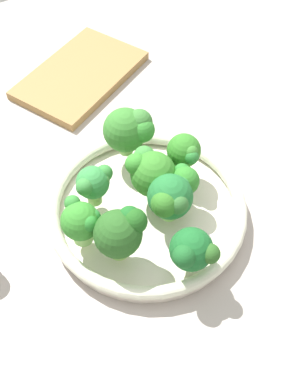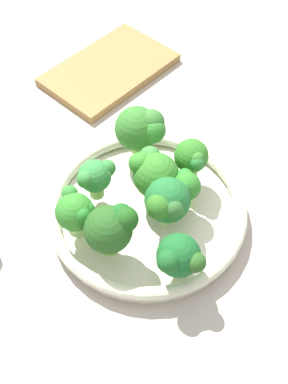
{
  "view_description": "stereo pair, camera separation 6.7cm",
  "coord_description": "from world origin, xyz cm",
  "px_view_note": "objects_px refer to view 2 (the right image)",
  "views": [
    {
      "loc": [
        -20.77,
        -36.65,
        60.31
      ],
      "look_at": [
        -0.47,
        -1.44,
        6.4
      ],
      "focal_mm": 44.92,
      "sensor_mm": 36.0,
      "label": 1
    },
    {
      "loc": [
        -14.67,
        -39.52,
        60.31
      ],
      "look_at": [
        -0.47,
        -1.44,
        6.4
      ],
      "focal_mm": 44.92,
      "sensor_mm": 36.0,
      "label": 2
    }
  ],
  "objects_px": {
    "broccoli_floret_2": "(142,128)",
    "broccoli_floret_8": "(95,177)",
    "broccoli_floret_1": "(76,212)",
    "broccoli_floret_3": "(181,256)",
    "broccoli_floret_7": "(167,202)",
    "broccoli_floret_5": "(185,187)",
    "cutting_board": "(110,70)",
    "bowl": "(144,211)",
    "broccoli_floret_6": "(192,157)",
    "broccoli_floret_4": "(111,228)",
    "broccoli_floret_0": "(154,172)"
  },
  "relations": [
    {
      "from": "broccoli_floret_2",
      "to": "broccoli_floret_4",
      "type": "bearing_deg",
      "value": -122.99
    },
    {
      "from": "broccoli_floret_2",
      "to": "broccoli_floret_4",
      "type": "height_order",
      "value": "broccoli_floret_2"
    },
    {
      "from": "broccoli_floret_1",
      "to": "broccoli_floret_7",
      "type": "relative_size",
      "value": 0.91
    },
    {
      "from": "broccoli_floret_0",
      "to": "broccoli_floret_3",
      "type": "height_order",
      "value": "broccoli_floret_0"
    },
    {
      "from": "broccoli_floret_3",
      "to": "broccoli_floret_6",
      "type": "height_order",
      "value": "broccoli_floret_6"
    },
    {
      "from": "broccoli_floret_0",
      "to": "broccoli_floret_2",
      "type": "xyz_separation_m",
      "value": [
        0.01,
        0.08,
        0.01
      ]
    },
    {
      "from": "broccoli_floret_2",
      "to": "broccoli_floret_3",
      "type": "relative_size",
      "value": 1.24
    },
    {
      "from": "bowl",
      "to": "broccoli_floret_6",
      "type": "bearing_deg",
      "value": 17.77
    },
    {
      "from": "broccoli_floret_1",
      "to": "broccoli_floret_3",
      "type": "height_order",
      "value": "broccoli_floret_1"
    },
    {
      "from": "broccoli_floret_3",
      "to": "broccoli_floret_8",
      "type": "distance_m",
      "value": 0.17
    },
    {
      "from": "broccoli_floret_2",
      "to": "cutting_board",
      "type": "xyz_separation_m",
      "value": [
        0.02,
        0.24,
        -0.08
      ]
    },
    {
      "from": "broccoli_floret_0",
      "to": "broccoli_floret_3",
      "type": "distance_m",
      "value": 0.14
    },
    {
      "from": "broccoli_floret_6",
      "to": "broccoli_floret_8",
      "type": "height_order",
      "value": "same"
    },
    {
      "from": "bowl",
      "to": "broccoli_floret_5",
      "type": "distance_m",
      "value": 0.08
    },
    {
      "from": "broccoli_floret_0",
      "to": "broccoli_floret_8",
      "type": "relative_size",
      "value": 1.12
    },
    {
      "from": "broccoli_floret_0",
      "to": "broccoli_floret_5",
      "type": "distance_m",
      "value": 0.05
    },
    {
      "from": "broccoli_floret_2",
      "to": "broccoli_floret_8",
      "type": "xyz_separation_m",
      "value": [
        -0.09,
        -0.06,
        -0.01
      ]
    },
    {
      "from": "broccoli_floret_1",
      "to": "broccoli_floret_5",
      "type": "distance_m",
      "value": 0.15
    },
    {
      "from": "broccoli_floret_1",
      "to": "broccoli_floret_5",
      "type": "height_order",
      "value": "broccoli_floret_1"
    },
    {
      "from": "broccoli_floret_0",
      "to": "broccoli_floret_7",
      "type": "relative_size",
      "value": 0.98
    },
    {
      "from": "broccoli_floret_1",
      "to": "cutting_board",
      "type": "relative_size",
      "value": 0.29
    },
    {
      "from": "broccoli_floret_7",
      "to": "broccoli_floret_8",
      "type": "height_order",
      "value": "broccoli_floret_7"
    },
    {
      "from": "broccoli_floret_4",
      "to": "broccoli_floret_3",
      "type": "bearing_deg",
      "value": -41.99
    },
    {
      "from": "broccoli_floret_8",
      "to": "broccoli_floret_4",
      "type": "bearing_deg",
      "value": -94.06
    },
    {
      "from": "broccoli_floret_3",
      "to": "broccoli_floret_6",
      "type": "bearing_deg",
      "value": 61.17
    },
    {
      "from": "cutting_board",
      "to": "broccoli_floret_4",
      "type": "bearing_deg",
      "value": -107.08
    },
    {
      "from": "cutting_board",
      "to": "broccoli_floret_8",
      "type": "bearing_deg",
      "value": -110.83
    },
    {
      "from": "broccoli_floret_6",
      "to": "cutting_board",
      "type": "xyz_separation_m",
      "value": [
        -0.03,
        0.31,
        -0.07
      ]
    },
    {
      "from": "broccoli_floret_0",
      "to": "broccoli_floret_2",
      "type": "height_order",
      "value": "broccoli_floret_2"
    },
    {
      "from": "broccoli_floret_8",
      "to": "broccoli_floret_0",
      "type": "bearing_deg",
      "value": -14.14
    },
    {
      "from": "broccoli_floret_3",
      "to": "broccoli_floret_1",
      "type": "bearing_deg",
      "value": 134.81
    },
    {
      "from": "cutting_board",
      "to": "broccoli_floret_3",
      "type": "bearing_deg",
      "value": -96.19
    },
    {
      "from": "broccoli_floret_0",
      "to": "broccoli_floret_5",
      "type": "xyz_separation_m",
      "value": [
        0.03,
        -0.04,
        -0.0
      ]
    },
    {
      "from": "broccoli_floret_3",
      "to": "broccoli_floret_4",
      "type": "relative_size",
      "value": 0.83
    },
    {
      "from": "broccoli_floret_7",
      "to": "broccoli_floret_5",
      "type": "bearing_deg",
      "value": 29.84
    },
    {
      "from": "broccoli_floret_6",
      "to": "broccoli_floret_8",
      "type": "relative_size",
      "value": 1.01
    },
    {
      "from": "broccoli_floret_0",
      "to": "broccoli_floret_8",
      "type": "distance_m",
      "value": 0.08
    },
    {
      "from": "broccoli_floret_2",
      "to": "broccoli_floret_8",
      "type": "relative_size",
      "value": 1.22
    },
    {
      "from": "broccoli_floret_3",
      "to": "broccoli_floret_8",
      "type": "xyz_separation_m",
      "value": [
        -0.06,
        0.16,
        0.01
      ]
    },
    {
      "from": "broccoli_floret_1",
      "to": "broccoli_floret_8",
      "type": "bearing_deg",
      "value": 49.25
    },
    {
      "from": "broccoli_floret_4",
      "to": "broccoli_floret_1",
      "type": "bearing_deg",
      "value": 129.38
    },
    {
      "from": "broccoli_floret_2",
      "to": "cutting_board",
      "type": "relative_size",
      "value": 0.34
    },
    {
      "from": "broccoli_floret_1",
      "to": "broccoli_floret_8",
      "type": "distance_m",
      "value": 0.06
    },
    {
      "from": "bowl",
      "to": "broccoli_floret_6",
      "type": "distance_m",
      "value": 0.11
    },
    {
      "from": "broccoli_floret_5",
      "to": "cutting_board",
      "type": "xyz_separation_m",
      "value": [
        0.0,
        0.36,
        -0.06
      ]
    },
    {
      "from": "broccoli_floret_0",
      "to": "broccoli_floret_1",
      "type": "xyz_separation_m",
      "value": [
        -0.12,
        -0.03,
        0.0
      ]
    },
    {
      "from": "broccoli_floret_2",
      "to": "broccoli_floret_8",
      "type": "height_order",
      "value": "broccoli_floret_2"
    },
    {
      "from": "broccoli_floret_7",
      "to": "broccoli_floret_8",
      "type": "xyz_separation_m",
      "value": [
        -0.08,
        0.08,
        -0.0
      ]
    },
    {
      "from": "broccoli_floret_8",
      "to": "broccoli_floret_3",
      "type": "bearing_deg",
      "value": -67.65
    },
    {
      "from": "broccoli_floret_0",
      "to": "cutting_board",
      "type": "distance_m",
      "value": 0.33
    }
  ]
}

